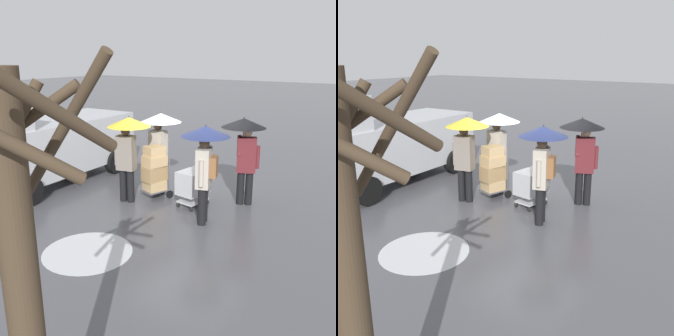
# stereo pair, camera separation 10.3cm
# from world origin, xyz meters

# --- Properties ---
(ground_plane) EXTENTS (90.00, 90.00, 0.00)m
(ground_plane) POSITION_xyz_m (0.00, 0.00, 0.00)
(ground_plane) COLOR #4C4C51
(slush_patch_under_van) EXTENTS (1.66, 1.66, 0.01)m
(slush_patch_under_van) POSITION_xyz_m (0.30, 3.24, 0.00)
(slush_patch_under_van) COLOR silver
(slush_patch_under_van) RESTS_ON ground
(cargo_van_parked_right) EXTENTS (2.31, 5.39, 2.60)m
(cargo_van_parked_right) POSITION_xyz_m (4.16, 0.99, 1.18)
(cargo_van_parked_right) COLOR #B7BABF
(cargo_van_parked_right) RESTS_ON ground
(shopping_cart_vendor) EXTENTS (0.66, 0.89, 1.02)m
(shopping_cart_vendor) POSITION_xyz_m (-0.15, 0.13, 0.57)
(shopping_cart_vendor) COLOR #B2B2B7
(shopping_cart_vendor) RESTS_ON ground
(hand_dolly_boxes) EXTENTS (0.69, 0.82, 1.36)m
(hand_dolly_boxes) POSITION_xyz_m (0.92, 0.22, 0.75)
(hand_dolly_boxes) COLOR #515156
(hand_dolly_boxes) RESTS_ON ground
(pedestrian_pink_side) EXTENTS (1.04, 1.04, 2.15)m
(pedestrian_pink_side) POSITION_xyz_m (1.31, 0.77, 1.58)
(pedestrian_pink_side) COLOR black
(pedestrian_pink_side) RESTS_ON ground
(pedestrian_black_side) EXTENTS (1.04, 1.04, 2.15)m
(pedestrian_black_side) POSITION_xyz_m (-1.08, -0.63, 1.58)
(pedestrian_black_side) COLOR black
(pedestrian_black_side) RESTS_ON ground
(pedestrian_white_side) EXTENTS (1.04, 1.04, 2.15)m
(pedestrian_white_side) POSITION_xyz_m (-0.82, 0.83, 1.57)
(pedestrian_white_side) COLOR black
(pedestrian_white_side) RESTS_ON ground
(pedestrian_far_side) EXTENTS (1.04, 1.04, 2.15)m
(pedestrian_far_side) POSITION_xyz_m (1.05, -0.20, 1.58)
(pedestrian_far_side) COLOR black
(pedestrian_far_side) RESTS_ON ground
(bare_tree_near) EXTENTS (1.12, 1.12, 3.58)m
(bare_tree_near) POSITION_xyz_m (-2.54, 6.52, 1.93)
(bare_tree_near) COLOR #423323
(bare_tree_near) RESTS_ON ground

